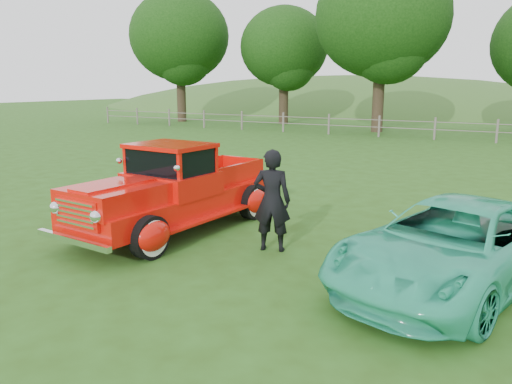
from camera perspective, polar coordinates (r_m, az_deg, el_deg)
The scene contains 9 objects.
ground at distance 8.13m, azimuth -9.94°, elevation -9.01°, with size 140.00×140.00×0.00m, color #284A13.
distant_hills at distance 66.30m, azimuth 21.79°, elevation 4.91°, with size 116.00×60.00×18.00m.
fence_line at distance 28.32m, azimuth 19.77°, elevation 6.84°, with size 48.00×0.12×1.20m.
tree_far_west at distance 40.54m, azimuth -8.74°, elevation 17.16°, with size 7.60×7.60×9.93m.
tree_mid_west at distance 37.88m, azimuth 3.24°, elevation 16.21°, with size 6.40×6.40×8.46m.
tree_near_west at distance 32.29m, azimuth 14.24°, elevation 18.79°, with size 8.00×8.00×10.42m.
red_pickup at distance 10.17m, azimuth -9.33°, elevation 0.01°, with size 2.50×5.10×1.78m.
teal_sedan at distance 7.81m, azimuth 21.61°, elevation -5.70°, with size 2.10×4.54×1.26m, color #2EB98F.
man at distance 8.79m, azimuth 1.84°, elevation -0.97°, with size 0.67×0.44×1.83m, color black.
Camera 1 is at (4.90, -5.80, 2.92)m, focal length 35.00 mm.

